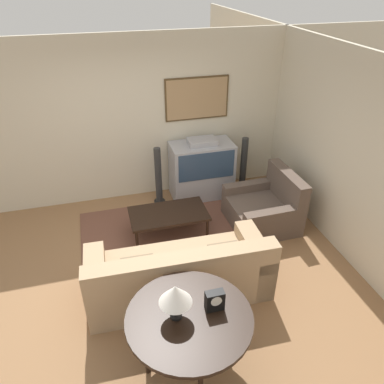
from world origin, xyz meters
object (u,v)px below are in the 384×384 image
at_px(couch, 179,275).
at_px(coffee_table, 169,215).
at_px(mantel_clock, 215,301).
at_px(speaker_tower_left, 158,177).
at_px(table_lamp, 175,295).
at_px(armchair, 265,209).
at_px(speaker_tower_right, 243,166).
at_px(console_table, 189,321).
at_px(tv, 202,170).

xyz_separation_m(couch, coffee_table, (0.13, 1.21, 0.05)).
bearing_deg(mantel_clock, speaker_tower_left, 88.97).
bearing_deg(table_lamp, armchair, 47.49).
bearing_deg(coffee_table, table_lamp, -100.16).
distance_m(mantel_clock, speaker_tower_right, 3.51).
distance_m(speaker_tower_left, speaker_tower_right, 1.52).
bearing_deg(armchair, coffee_table, -95.87).
bearing_deg(speaker_tower_right, armchair, -92.94).
xyz_separation_m(mantel_clock, speaker_tower_left, (0.06, 3.12, -0.38)).
bearing_deg(mantel_clock, coffee_table, 89.42).
xyz_separation_m(armchair, speaker_tower_right, (0.05, 1.05, 0.21)).
bearing_deg(console_table, armchair, 49.77).
bearing_deg(table_lamp, coffee_table, 79.84).
bearing_deg(speaker_tower_right, table_lamp, -121.98).
bearing_deg(tv, speaker_tower_right, -2.06).
bearing_deg(console_table, tv, 71.42).
distance_m(tv, mantel_clock, 3.27).
relative_size(mantel_clock, speaker_tower_right, 0.21).
distance_m(armchair, speaker_tower_left, 1.82).
relative_size(tv, mantel_clock, 5.14).
bearing_deg(speaker_tower_left, table_lamp, -97.78).
bearing_deg(couch, table_lamp, 76.81).
xyz_separation_m(couch, mantel_clock, (0.11, -0.98, 0.56)).
bearing_deg(armchair, couch, -57.55).
bearing_deg(speaker_tower_right, coffee_table, -149.10).
bearing_deg(mantel_clock, console_table, -172.61).
bearing_deg(speaker_tower_left, coffee_table, -92.07).
bearing_deg(tv, armchair, -56.83).
xyz_separation_m(coffee_table, console_table, (-0.27, -2.22, 0.34)).
bearing_deg(tv, speaker_tower_left, -177.94).
bearing_deg(couch, speaker_tower_left, -92.49).
relative_size(console_table, mantel_clock, 5.71).
xyz_separation_m(coffee_table, speaker_tower_right, (1.55, 0.93, 0.13)).
bearing_deg(table_lamp, tv, 69.33).
bearing_deg(console_table, table_lamp, 164.05).
relative_size(couch, speaker_tower_right, 2.19).
relative_size(couch, mantel_clock, 10.66).
bearing_deg(console_table, speaker_tower_right, 59.87).
relative_size(couch, console_table, 1.87).
xyz_separation_m(coffee_table, speaker_tower_left, (0.03, 0.93, 0.13)).
distance_m(armchair, coffee_table, 1.51).
height_order(tv, armchair, tv).
relative_size(couch, coffee_table, 1.95).
bearing_deg(couch, speaker_tower_right, -126.37).
xyz_separation_m(speaker_tower_left, speaker_tower_right, (1.52, 0.00, 0.00)).
distance_m(tv, console_table, 3.36).
distance_m(console_table, table_lamp, 0.37).
distance_m(coffee_table, console_table, 2.26).
bearing_deg(coffee_table, speaker_tower_left, 87.93).
bearing_deg(coffee_table, mantel_clock, -90.58).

